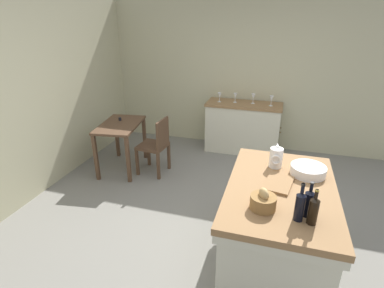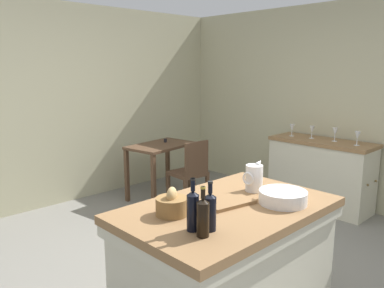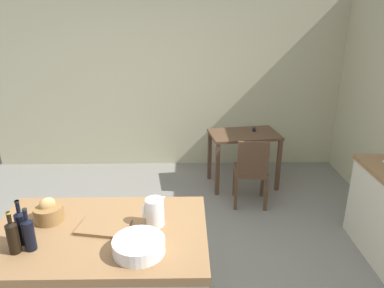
# 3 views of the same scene
# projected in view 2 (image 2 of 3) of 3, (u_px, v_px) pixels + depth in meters

# --- Properties ---
(ground_plane) EXTENTS (6.76, 6.76, 0.00)m
(ground_plane) POSITION_uv_depth(u_px,v_px,m) (201.00, 271.00, 3.46)
(ground_plane) COLOR slate
(wall_back) EXTENTS (5.32, 0.12, 2.60)m
(wall_back) POSITION_uv_depth(u_px,v_px,m) (60.00, 105.00, 5.05)
(wall_back) COLOR #B7B28E
(wall_back) RESTS_ON ground
(wall_right) EXTENTS (0.12, 5.20, 2.60)m
(wall_right) POSITION_uv_depth(u_px,v_px,m) (344.00, 106.00, 4.98)
(wall_right) COLOR #B7B28E
(wall_right) RESTS_ON ground
(island_table) EXTENTS (1.49, 0.95, 0.86)m
(island_table) POSITION_uv_depth(u_px,v_px,m) (227.00, 260.00, 2.71)
(island_table) COLOR olive
(island_table) RESTS_ON ground
(side_cabinet) EXTENTS (0.52, 1.30, 0.88)m
(side_cabinet) POSITION_uv_depth(u_px,v_px,m) (320.00, 174.00, 4.97)
(side_cabinet) COLOR olive
(side_cabinet) RESTS_ON ground
(writing_desk) EXTENTS (0.97, 0.69, 0.80)m
(writing_desk) POSITION_uv_depth(u_px,v_px,m) (161.00, 153.00, 5.32)
(writing_desk) COLOR #513826
(writing_desk) RESTS_ON ground
(wooden_chair) EXTENTS (0.43, 0.43, 0.89)m
(wooden_chair) POSITION_uv_depth(u_px,v_px,m) (191.00, 172.00, 4.95)
(wooden_chair) COLOR #513826
(wooden_chair) RESTS_ON ground
(pitcher) EXTENTS (0.17, 0.13, 0.24)m
(pitcher) POSITION_uv_depth(u_px,v_px,m) (254.00, 178.00, 2.93)
(pitcher) COLOR white
(pitcher) RESTS_ON island_table
(wash_bowl) EXTENTS (0.33, 0.33, 0.09)m
(wash_bowl) POSITION_uv_depth(u_px,v_px,m) (283.00, 197.00, 2.67)
(wash_bowl) COLOR white
(wash_bowl) RESTS_ON island_table
(bread_basket) EXTENTS (0.21, 0.21, 0.18)m
(bread_basket) POSITION_uv_depth(u_px,v_px,m) (172.00, 205.00, 2.46)
(bread_basket) COLOR olive
(bread_basket) RESTS_ON island_table
(cutting_board) EXTENTS (0.38, 0.29, 0.02)m
(cutting_board) POSITION_uv_depth(u_px,v_px,m) (227.00, 202.00, 2.67)
(cutting_board) COLOR olive
(cutting_board) RESTS_ON island_table
(wine_bottle_dark) EXTENTS (0.07, 0.07, 0.29)m
(wine_bottle_dark) POSITION_uv_depth(u_px,v_px,m) (210.00, 211.00, 2.22)
(wine_bottle_dark) COLOR black
(wine_bottle_dark) RESTS_ON island_table
(wine_bottle_amber) EXTENTS (0.07, 0.07, 0.31)m
(wine_bottle_amber) POSITION_uv_depth(u_px,v_px,m) (193.00, 210.00, 2.21)
(wine_bottle_amber) COLOR black
(wine_bottle_amber) RESTS_ON island_table
(wine_bottle_green) EXTENTS (0.07, 0.07, 0.29)m
(wine_bottle_green) POSITION_uv_depth(u_px,v_px,m) (203.00, 216.00, 2.14)
(wine_bottle_green) COLOR black
(wine_bottle_green) RESTS_ON island_table
(wine_glass_far_left) EXTENTS (0.07, 0.07, 0.17)m
(wine_glass_far_left) POSITION_uv_depth(u_px,v_px,m) (357.00, 136.00, 4.53)
(wine_glass_far_left) COLOR white
(wine_glass_far_left) RESTS_ON side_cabinet
(wine_glass_left) EXTENTS (0.07, 0.07, 0.17)m
(wine_glass_left) POSITION_uv_depth(u_px,v_px,m) (335.00, 132.00, 4.79)
(wine_glass_left) COLOR white
(wine_glass_left) RESTS_ON side_cabinet
(wine_glass_middle) EXTENTS (0.07, 0.07, 0.16)m
(wine_glass_middle) POSITION_uv_depth(u_px,v_px,m) (312.00, 130.00, 4.99)
(wine_glass_middle) COLOR white
(wine_glass_middle) RESTS_ON side_cabinet
(wine_glass_right) EXTENTS (0.07, 0.07, 0.16)m
(wine_glass_right) POSITION_uv_depth(u_px,v_px,m) (292.00, 128.00, 5.16)
(wine_glass_right) COLOR white
(wine_glass_right) RESTS_ON side_cabinet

